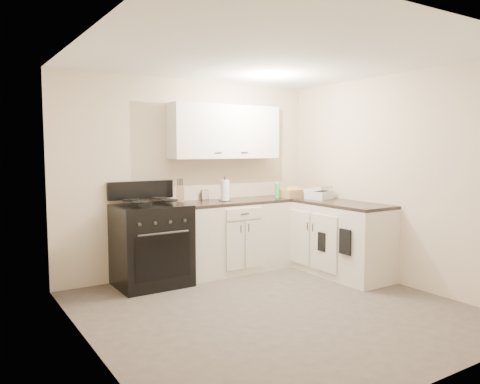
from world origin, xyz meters
TOP-DOWN VIEW (x-y plane):
  - floor at (0.00, 0.00)m, footprint 3.60×3.60m
  - ceiling at (0.00, 0.00)m, footprint 3.60×3.60m
  - wall_back at (0.00, 1.80)m, footprint 3.60×0.00m
  - wall_right at (1.80, 0.00)m, footprint 0.00×3.60m
  - wall_left at (-1.80, 0.00)m, footprint 0.00×3.60m
  - wall_front at (0.00, -1.80)m, footprint 3.60×0.00m
  - base_cabinets_back at (0.43, 1.50)m, footprint 1.55×0.60m
  - base_cabinets_right at (1.50, 0.85)m, footprint 0.60×1.90m
  - countertop_back at (0.43, 1.50)m, footprint 1.55×0.60m
  - countertop_right at (1.50, 0.85)m, footprint 0.60×1.90m
  - upper_cabinets at (0.43, 1.65)m, footprint 1.55×0.30m
  - stove at (-0.71, 1.48)m, footprint 0.83×0.71m
  - knife_block at (-0.27, 1.59)m, footprint 0.13×0.12m
  - paper_towel at (0.32, 1.50)m, footprint 0.14×0.14m
  - soap_bottle at (1.12, 1.42)m, footprint 0.07×0.07m
  - picture_frame at (0.17, 1.76)m, footprint 0.11×0.04m
  - wicker_basket at (1.37, 1.38)m, footprint 0.36×0.25m
  - countertop_grill at (1.52, 1.01)m, footprint 0.37×0.35m
  - oven_mitt_near at (1.18, 0.18)m, footprint 0.02×0.17m
  - oven_mitt_far at (1.18, 0.58)m, footprint 0.02×0.14m

SIDE VIEW (x-z plane):
  - floor at x=0.00m, z-range 0.00..0.00m
  - base_cabinets_back at x=0.43m, z-range 0.00..0.90m
  - base_cabinets_right at x=1.50m, z-range 0.00..0.90m
  - stove at x=-0.71m, z-range -0.04..0.96m
  - oven_mitt_far at x=1.18m, z-range 0.35..0.58m
  - oven_mitt_near at x=1.18m, z-range 0.38..0.68m
  - countertop_back at x=0.43m, z-range 0.90..0.94m
  - countertop_right at x=1.50m, z-range 0.90..0.94m
  - countertop_grill at x=1.52m, z-range 0.94..1.05m
  - wicker_basket at x=1.37m, z-range 0.94..1.05m
  - picture_frame at x=0.17m, z-range 0.94..1.07m
  - soap_bottle at x=1.12m, z-range 0.94..1.14m
  - knife_block at x=-0.27m, z-range 0.94..1.16m
  - paper_towel at x=0.32m, z-range 0.94..1.21m
  - wall_back at x=0.00m, z-range -0.55..3.05m
  - wall_right at x=1.80m, z-range -0.55..3.05m
  - wall_left at x=-1.80m, z-range -0.55..3.05m
  - wall_front at x=0.00m, z-range -0.55..3.05m
  - upper_cabinets at x=0.43m, z-range 1.49..2.19m
  - ceiling at x=0.00m, z-range 2.50..2.50m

